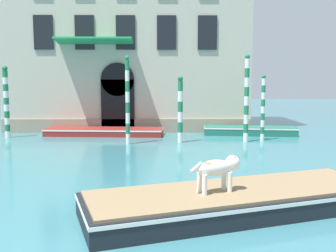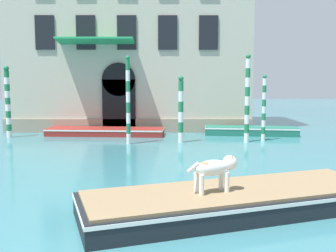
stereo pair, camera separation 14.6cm
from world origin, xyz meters
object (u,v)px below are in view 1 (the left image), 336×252
(dog_on_deck, at_px, (218,168))
(boat_moored_far, at_px, (250,130))
(boat_foreground, at_px, (238,199))
(boat_moored_near_palazzo, at_px, (104,131))
(mooring_pole_1, at_px, (6,102))
(mooring_pole_0, at_px, (128,100))
(mooring_pole_2, at_px, (247,98))
(mooring_pole_4, at_px, (263,108))
(mooring_pole_3, at_px, (180,109))

(dog_on_deck, bearing_deg, boat_moored_far, 51.91)
(boat_foreground, relative_size, dog_on_deck, 6.39)
(boat_moored_near_palazzo, relative_size, mooring_pole_1, 1.73)
(boat_moored_near_palazzo, distance_m, mooring_pole_1, 5.37)
(boat_foreground, relative_size, boat_moored_near_palazzo, 1.16)
(boat_foreground, bearing_deg, dog_on_deck, -173.99)
(boat_moored_far, bearing_deg, boat_moored_near_palazzo, -172.12)
(mooring_pole_1, bearing_deg, mooring_pole_0, -18.59)
(dog_on_deck, height_order, mooring_pole_1, mooring_pole_1)
(boat_foreground, distance_m, mooring_pole_1, 15.66)
(mooring_pole_1, xyz_separation_m, mooring_pole_2, (12.38, -1.64, 0.25))
(boat_moored_near_palazzo, height_order, mooring_pole_2, mooring_pole_2)
(boat_foreground, relative_size, mooring_pole_4, 2.29)
(mooring_pole_0, distance_m, mooring_pole_2, 5.81)
(boat_foreground, relative_size, boat_moored_far, 1.46)
(mooring_pole_0, xyz_separation_m, mooring_pole_2, (5.78, 0.58, 0.06))
(mooring_pole_2, distance_m, mooring_pole_3, 3.30)
(boat_moored_near_palazzo, bearing_deg, mooring_pole_1, -166.50)
(boat_foreground, height_order, mooring_pole_4, mooring_pole_4)
(mooring_pole_2, height_order, mooring_pole_4, mooring_pole_2)
(boat_foreground, bearing_deg, mooring_pole_3, 76.73)
(dog_on_deck, bearing_deg, boat_foreground, 1.81)
(dog_on_deck, distance_m, mooring_pole_2, 10.97)
(boat_moored_near_palazzo, bearing_deg, boat_foreground, -64.40)
(mooring_pole_0, distance_m, mooring_pole_3, 2.61)
(mooring_pole_0, xyz_separation_m, mooring_pole_1, (-6.59, 2.22, -0.19))
(boat_moored_near_palazzo, xyz_separation_m, mooring_pole_2, (7.35, -2.45, 1.96))
(mooring_pole_2, bearing_deg, boat_foreground, -102.96)
(mooring_pole_1, relative_size, mooring_pole_3, 1.16)
(boat_moored_far, distance_m, mooring_pole_4, 2.53)
(boat_foreground, xyz_separation_m, boat_moored_far, (3.14, 12.81, -0.04))
(boat_moored_far, xyz_separation_m, mooring_pole_2, (-0.77, -2.51, 1.93))
(mooring_pole_1, relative_size, mooring_pole_2, 0.88)
(boat_moored_far, bearing_deg, mooring_pole_1, -168.72)
(boat_foreground, height_order, mooring_pole_1, mooring_pole_1)
(boat_moored_near_palazzo, bearing_deg, mooring_pole_3, -28.00)
(mooring_pole_3, bearing_deg, mooring_pole_2, 2.25)
(boat_moored_far, height_order, mooring_pole_4, mooring_pole_4)
(boat_moored_far, height_order, mooring_pole_0, mooring_pole_0)
(mooring_pole_3, bearing_deg, mooring_pole_4, 7.63)
(dog_on_deck, bearing_deg, mooring_pole_2, 52.23)
(mooring_pole_4, bearing_deg, boat_moored_near_palazzo, 166.30)
(boat_moored_far, xyz_separation_m, mooring_pole_4, (0.17, -2.08, 1.43))
(dog_on_deck, bearing_deg, boat_moored_near_palazzo, 86.53)
(boat_moored_far, relative_size, mooring_pole_4, 1.57)
(boat_moored_near_palazzo, relative_size, mooring_pole_3, 2.01)
(boat_moored_near_palazzo, height_order, mooring_pole_0, mooring_pole_0)
(mooring_pole_0, height_order, mooring_pole_2, mooring_pole_2)
(mooring_pole_4, bearing_deg, mooring_pole_3, -172.37)
(mooring_pole_1, height_order, mooring_pole_3, mooring_pole_1)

